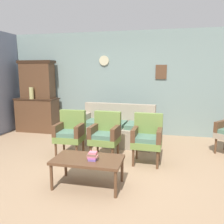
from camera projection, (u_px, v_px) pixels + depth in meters
ground_plane at (100, 172)px, 3.87m from camera, size 7.68×7.68×0.00m
wall_back_with_decor at (126, 83)px, 6.17m from camera, size 6.40×0.09×2.70m
side_cabinet at (38, 115)px, 6.49m from camera, size 1.16×0.55×0.93m
cabinet_upper_hutch at (37, 79)px, 6.40m from camera, size 0.99×0.38×1.03m
vase_on_cabinet at (31, 93)px, 6.22m from camera, size 0.12×0.12×0.31m
floral_couch at (116, 129)px, 5.40m from camera, size 1.79×0.93×0.90m
armchair_row_middle at (70, 131)px, 4.53m from camera, size 0.53×0.50×0.90m
armchair_by_doorway at (105, 133)px, 4.38m from camera, size 0.55×0.52×0.90m
armchair_near_cabinet at (147, 136)px, 4.18m from camera, size 0.54×0.51×0.90m
coffee_table at (88, 161)px, 3.34m from camera, size 1.00×0.56×0.42m
book_stack_on_table at (92, 156)px, 3.24m from camera, size 0.15×0.09×0.13m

